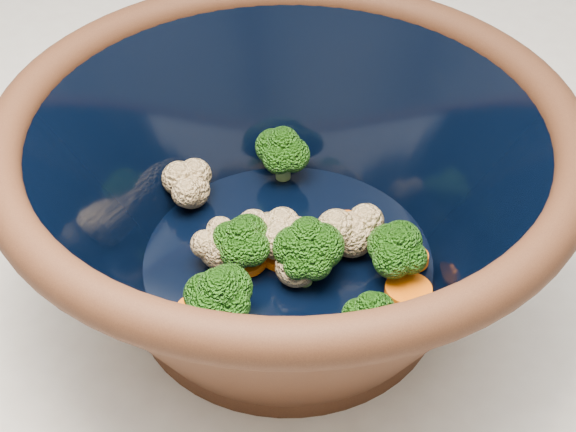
% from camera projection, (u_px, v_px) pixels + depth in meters
% --- Properties ---
extents(mixing_bowl, '(0.38, 0.38, 0.17)m').
position_uv_depth(mixing_bowl, '(288.00, 198.00, 0.55)').
color(mixing_bowl, black).
rests_on(mixing_bowl, counter).
extents(vegetable_pile, '(0.22, 0.20, 0.05)m').
position_uv_depth(vegetable_pile, '(288.00, 241.00, 0.57)').
color(vegetable_pile, '#608442').
rests_on(vegetable_pile, mixing_bowl).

